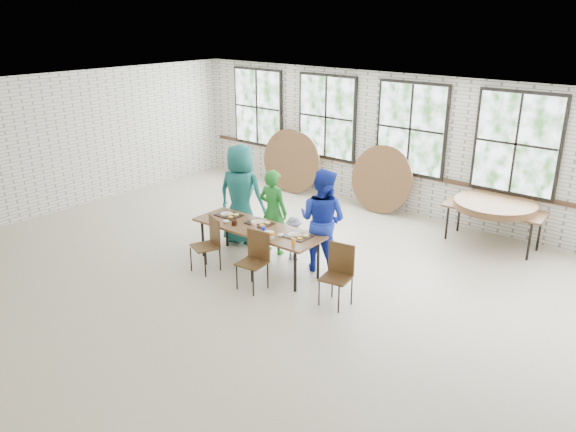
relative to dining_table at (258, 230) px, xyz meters
name	(u,v)px	position (x,y,z in m)	size (l,w,h in m)	color
room	(411,131)	(0.59, 4.15, 1.14)	(12.00, 12.00, 12.00)	beige
dining_table	(258,230)	(0.00, 0.00, 0.00)	(2.42, 0.87, 0.74)	brown
chair_near_left	(210,240)	(-0.54, -0.61, -0.13)	(0.54, 0.53, 0.95)	#4C3219
chair_near_right	(255,255)	(0.49, -0.58, -0.13)	(0.47, 0.46, 0.95)	#4C3219
chair_spare	(339,269)	(1.81, -0.15, -0.13)	(0.49, 0.48, 0.95)	#4C3219
adult_teal	(241,194)	(-1.02, 0.65, 0.27)	(0.94, 0.61, 1.92)	#1B675A
adult_green	(273,212)	(-0.22, 0.65, 0.10)	(0.58, 0.38, 1.58)	#1F7526
toddler	(294,238)	(0.28, 0.65, -0.29)	(0.52, 0.30, 0.81)	#121C3A
adult_blue	(322,220)	(0.89, 0.65, 0.21)	(0.87, 0.68, 1.79)	#192FB1
storage_table	(494,211)	(2.73, 3.57, 0.00)	(1.86, 0.90, 0.74)	brown
tabletop_clutter	(261,228)	(0.10, -0.03, 0.08)	(2.01, 0.62, 0.11)	black
round_tops_stacked	(495,205)	(2.73, 3.57, 0.12)	(1.50, 1.50, 0.13)	brown
round_tops_leaning	(319,167)	(-1.59, 3.84, 0.05)	(4.20, 0.46, 1.49)	brown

